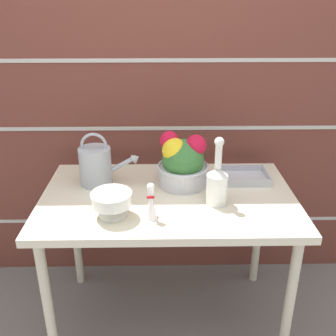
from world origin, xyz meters
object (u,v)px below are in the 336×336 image
object	(u,v)px
crystal_pedestal_bowl	(112,201)
wire_tray	(242,177)
flower_planter	(182,162)
figurine_vase	(151,204)
watering_can	(96,165)
glass_decanter	(217,182)

from	to	relation	value
crystal_pedestal_bowl	wire_tray	world-z (taller)	crystal_pedestal_bowl
flower_planter	figurine_vase	bearing A→B (deg)	-114.58
crystal_pedestal_bowl	wire_tray	bearing A→B (deg)	29.32
watering_can	figurine_vase	size ratio (longest dim) A/B	1.85
crystal_pedestal_bowl	flower_planter	bearing A→B (deg)	43.75
flower_planter	wire_tray	distance (m)	0.32
figurine_vase	flower_planter	bearing A→B (deg)	65.42
watering_can	glass_decanter	size ratio (longest dim) A/B	0.96
crystal_pedestal_bowl	flower_planter	size ratio (longest dim) A/B	0.66
wire_tray	figurine_vase	bearing A→B (deg)	-140.89
wire_tray	glass_decanter	bearing A→B (deg)	-123.94
flower_planter	glass_decanter	xyz separation A→B (m)	(0.14, -0.19, -0.01)
flower_planter	figurine_vase	world-z (taller)	flower_planter
wire_tray	flower_planter	bearing A→B (deg)	-170.79
watering_can	glass_decanter	world-z (taller)	glass_decanter
flower_planter	wire_tray	xyz separation A→B (m)	(0.30, 0.05, -0.10)
flower_planter	wire_tray	world-z (taller)	flower_planter
watering_can	flower_planter	bearing A→B (deg)	-2.05
flower_planter	figurine_vase	distance (m)	0.35
glass_decanter	wire_tray	xyz separation A→B (m)	(0.16, 0.24, -0.09)
crystal_pedestal_bowl	flower_planter	xyz separation A→B (m)	(0.30, 0.29, 0.04)
glass_decanter	figurine_vase	distance (m)	0.31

